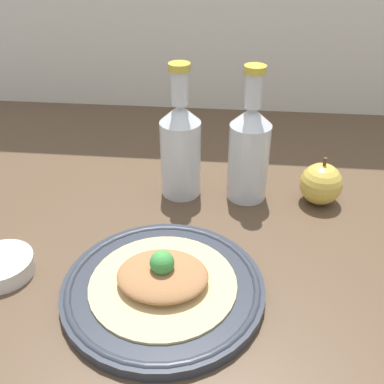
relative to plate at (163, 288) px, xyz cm
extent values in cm
cube|color=brown|center=(9.17, 16.52, -3.03)|extent=(180.00, 110.00, 4.00)
cylinder|color=#2D333D|center=(0.00, 0.00, -0.22)|extent=(28.31, 28.31, 1.61)
torus|color=#2D333D|center=(0.00, 0.00, 0.34)|extent=(27.18, 27.18, 1.13)
cylinder|color=#D6BC7F|center=(0.00, 0.00, 0.79)|extent=(20.53, 20.53, 0.40)
ellipsoid|color=#9E6B42|center=(0.00, 0.00, 2.30)|extent=(12.60, 10.71, 2.63)
sphere|color=green|center=(0.00, 0.00, 4.62)|extent=(3.34, 3.34, 3.34)
cylinder|color=silver|center=(-0.70, 26.56, 6.13)|extent=(7.32, 7.32, 14.31)
cone|color=silver|center=(-0.70, 26.56, 14.93)|extent=(7.32, 7.32, 3.29)
cylinder|color=silver|center=(-0.70, 26.56, 19.47)|extent=(2.93, 2.93, 5.79)
cylinder|color=gold|center=(-0.70, 26.56, 22.96)|extent=(3.66, 3.66, 1.20)
cylinder|color=silver|center=(11.52, 26.56, 6.13)|extent=(7.32, 7.32, 14.31)
cone|color=silver|center=(11.52, 26.56, 14.93)|extent=(7.32, 7.32, 3.29)
cylinder|color=silver|center=(11.52, 26.56, 19.47)|extent=(2.93, 2.93, 5.79)
cylinder|color=gold|center=(11.52, 26.56, 22.96)|extent=(3.66, 3.66, 1.20)
sphere|color=gold|center=(24.74, 25.77, 2.78)|extent=(7.63, 7.63, 7.63)
cylinder|color=brown|center=(24.74, 25.77, 7.20)|extent=(0.61, 0.61, 1.72)
cylinder|color=silver|center=(-24.29, 1.70, 0.27)|extent=(9.44, 9.44, 2.61)
camera|label=1|loc=(8.55, -44.87, 44.93)|focal=42.00mm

